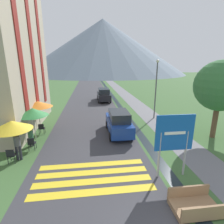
% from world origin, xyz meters
% --- Properties ---
extents(ground_plane, '(160.00, 160.00, 0.00)m').
position_xyz_m(ground_plane, '(0.00, 20.00, 0.00)').
color(ground_plane, '#3D6033').
extents(road, '(6.40, 60.00, 0.01)m').
position_xyz_m(road, '(-2.50, 30.00, 0.00)').
color(road, '#38383D').
rests_on(road, ground_plane).
extents(footpath, '(2.20, 60.00, 0.01)m').
position_xyz_m(footpath, '(3.60, 30.00, 0.00)').
color(footpath, slate).
rests_on(footpath, ground_plane).
extents(drainage_channel, '(0.60, 60.00, 0.00)m').
position_xyz_m(drainage_channel, '(1.20, 30.00, 0.00)').
color(drainage_channel, black).
rests_on(drainage_channel, ground_plane).
extents(crosswalk_marking, '(5.44, 2.54, 0.01)m').
position_xyz_m(crosswalk_marking, '(-2.50, 4.11, 0.01)').
color(crosswalk_marking, yellow).
rests_on(crosswalk_marking, ground_plane).
extents(mountain_distant, '(83.39, 83.39, 27.08)m').
position_xyz_m(mountain_distant, '(5.14, 93.63, 13.54)').
color(mountain_distant, slate).
rests_on(mountain_distant, ground_plane).
extents(road_sign, '(1.81, 0.11, 3.08)m').
position_xyz_m(road_sign, '(1.23, 3.73, 1.99)').
color(road_sign, '#9E9EA3').
rests_on(road_sign, ground_plane).
extents(footbridge, '(1.70, 1.10, 0.65)m').
position_xyz_m(footbridge, '(1.20, 1.64, 0.23)').
color(footbridge, '#846647').
rests_on(footbridge, ground_plane).
extents(parked_car_near, '(1.71, 4.05, 1.82)m').
position_xyz_m(parked_car_near, '(-0.40, 9.26, 0.91)').
color(parked_car_near, navy).
rests_on(parked_car_near, ground_plane).
extents(parked_car_far, '(1.82, 4.41, 1.82)m').
position_xyz_m(parked_car_far, '(-0.54, 21.62, 0.91)').
color(parked_car_far, black).
rests_on(parked_car_far, ground_plane).
extents(cafe_chair_near_right, '(0.40, 0.40, 0.85)m').
position_xyz_m(cafe_chair_near_right, '(-6.20, 7.27, 0.51)').
color(cafe_chair_near_right, black).
rests_on(cafe_chair_near_right, ground_plane).
extents(cafe_chair_nearest, '(0.40, 0.40, 0.85)m').
position_xyz_m(cafe_chair_nearest, '(-6.83, 5.87, 0.51)').
color(cafe_chair_nearest, black).
rests_on(cafe_chair_nearest, ground_plane).
extents(cafe_chair_far_left, '(0.40, 0.40, 0.85)m').
position_xyz_m(cafe_chair_far_left, '(-6.26, 9.88, 0.51)').
color(cafe_chair_far_left, black).
rests_on(cafe_chair_far_left, ground_plane).
extents(cafe_umbrella_front_yellow, '(2.10, 2.10, 2.30)m').
position_xyz_m(cafe_umbrella_front_yellow, '(-6.73, 6.25, 2.05)').
color(cafe_umbrella_front_yellow, '#B7B2A8').
rests_on(cafe_umbrella_front_yellow, ground_plane).
extents(cafe_umbrella_middle_green, '(2.05, 2.05, 2.30)m').
position_xyz_m(cafe_umbrella_middle_green, '(-6.46, 8.98, 2.03)').
color(cafe_umbrella_middle_green, '#B7B2A8').
rests_on(cafe_umbrella_middle_green, ground_plane).
extents(cafe_umbrella_rear_orange, '(2.30, 2.30, 2.31)m').
position_xyz_m(cafe_umbrella_rear_orange, '(-6.72, 11.25, 2.07)').
color(cafe_umbrella_rear_orange, '#B7B2A8').
rests_on(cafe_umbrella_rear_orange, ground_plane).
extents(person_standing_terrace, '(0.32, 0.32, 1.64)m').
position_xyz_m(person_standing_terrace, '(-6.57, 6.19, 0.95)').
color(person_standing_terrace, '#282833').
rests_on(person_standing_terrace, ground_plane).
extents(person_seated_far, '(0.32, 0.32, 1.26)m').
position_xyz_m(person_seated_far, '(-6.42, 7.91, 0.70)').
color(person_seated_far, '#282833').
rests_on(person_seated_far, ground_plane).
extents(streetlamp, '(0.28, 0.28, 5.61)m').
position_xyz_m(streetlamp, '(3.79, 12.86, 3.29)').
color(streetlamp, '#515156').
rests_on(streetlamp, ground_plane).
extents(tree_by_path, '(3.48, 3.48, 5.52)m').
position_xyz_m(tree_by_path, '(6.37, 7.74, 3.76)').
color(tree_by_path, brown).
rests_on(tree_by_path, ground_plane).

